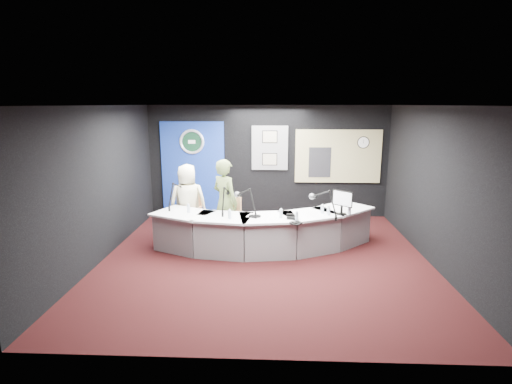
{
  "coord_description": "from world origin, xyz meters",
  "views": [
    {
      "loc": [
        0.14,
        -6.99,
        2.82
      ],
      "look_at": [
        -0.2,
        0.8,
        1.1
      ],
      "focal_mm": 28.0,
      "sensor_mm": 36.0,
      "label": 1
    }
  ],
  "objects_px": {
    "armchair_right": "(225,220)",
    "person_man": "(188,201)",
    "armchair_left": "(188,214)",
    "broadcast_desk": "(263,231)",
    "person_woman": "(225,202)"
  },
  "relations": [
    {
      "from": "armchair_right",
      "to": "armchair_left",
      "type": "bearing_deg",
      "value": -170.26
    },
    {
      "from": "armchair_right",
      "to": "person_man",
      "type": "bearing_deg",
      "value": -170.26
    },
    {
      "from": "broadcast_desk",
      "to": "person_man",
      "type": "relative_size",
      "value": 2.82
    },
    {
      "from": "broadcast_desk",
      "to": "person_woman",
      "type": "xyz_separation_m",
      "value": [
        -0.78,
        0.31,
        0.5
      ]
    },
    {
      "from": "armchair_right",
      "to": "person_man",
      "type": "xyz_separation_m",
      "value": [
        -0.84,
        0.33,
        0.31
      ]
    },
    {
      "from": "broadcast_desk",
      "to": "person_woman",
      "type": "relative_size",
      "value": 2.57
    },
    {
      "from": "armchair_right",
      "to": "person_man",
      "type": "height_order",
      "value": "person_man"
    },
    {
      "from": "person_man",
      "to": "armchair_right",
      "type": "bearing_deg",
      "value": 147.09
    },
    {
      "from": "armchair_right",
      "to": "person_woman",
      "type": "height_order",
      "value": "person_woman"
    },
    {
      "from": "armchair_right",
      "to": "person_man",
      "type": "distance_m",
      "value": 0.95
    },
    {
      "from": "armchair_left",
      "to": "person_man",
      "type": "xyz_separation_m",
      "value": [
        0.0,
        0.0,
        0.27
      ]
    },
    {
      "from": "armchair_left",
      "to": "armchair_right",
      "type": "height_order",
      "value": "armchair_left"
    },
    {
      "from": "armchair_left",
      "to": "armchair_right",
      "type": "distance_m",
      "value": 0.9
    },
    {
      "from": "broadcast_desk",
      "to": "armchair_right",
      "type": "distance_m",
      "value": 0.85
    },
    {
      "from": "person_man",
      "to": "person_woman",
      "type": "relative_size",
      "value": 0.91
    }
  ]
}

